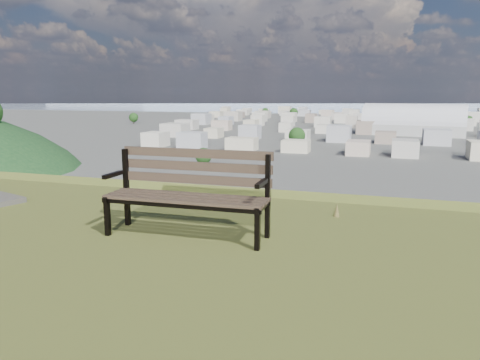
% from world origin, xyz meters
% --- Properties ---
extents(park_bench, '(1.88, 0.63, 0.98)m').
position_xyz_m(park_bench, '(0.86, 1.89, 25.55)').
color(park_bench, '#453727').
rests_on(park_bench, hilltop_mesa).
extents(grass_tufts, '(12.49, 7.38, 0.28)m').
position_xyz_m(grass_tufts, '(0.58, -0.11, 25.11)').
color(grass_tufts, brown).
rests_on(grass_tufts, hilltop_mesa).
extents(arena, '(61.65, 31.97, 24.93)m').
position_xyz_m(arena, '(15.99, 304.21, 5.88)').
color(arena, '#B4B3AF').
rests_on(arena, ground).
extents(city_blocks, '(395.00, 361.00, 7.00)m').
position_xyz_m(city_blocks, '(0.00, 394.44, 3.50)').
color(city_blocks, beige).
rests_on(city_blocks, ground).
extents(city_trees, '(406.52, 387.20, 9.98)m').
position_xyz_m(city_trees, '(-26.39, 319.00, 4.83)').
color(city_trees, '#2F2317').
rests_on(city_trees, ground).
extents(bay_water, '(2400.00, 700.00, 0.12)m').
position_xyz_m(bay_water, '(0.00, 900.00, 0.00)').
color(bay_water, '#99ABC3').
rests_on(bay_water, ground).
extents(far_hills, '(2050.00, 340.00, 60.00)m').
position_xyz_m(far_hills, '(-60.92, 1402.93, 25.47)').
color(far_hills, '#A4B4CB').
rests_on(far_hills, ground).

